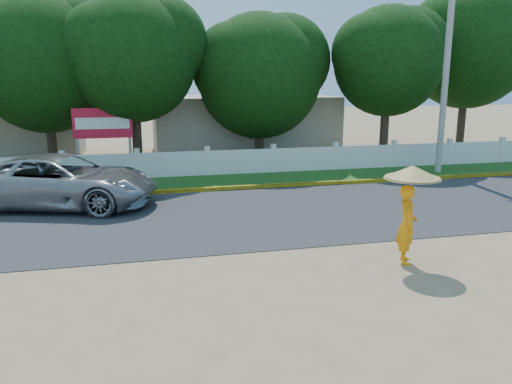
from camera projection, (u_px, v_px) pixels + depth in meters
ground at (276, 266)px, 11.41m from camera, size 120.00×120.00×0.00m
road at (238, 215)px, 15.68m from camera, size 60.00×7.00×0.02m
grass_verge at (213, 182)px, 20.65m from camera, size 60.00×3.50×0.03m
curb at (219, 189)px, 19.03m from camera, size 40.00×0.18×0.16m
fence at (207, 163)px, 21.91m from camera, size 40.00×0.10×1.10m
building_near at (242, 124)px, 28.80m from camera, size 10.00×6.00×3.20m
building_far at (2, 131)px, 26.85m from camera, size 8.00×5.00×2.80m
utility_pole at (446, 69)px, 21.83m from camera, size 0.28×0.28×9.18m
vehicle at (61, 181)px, 16.49m from camera, size 6.83×4.59×1.74m
monk_with_parasol at (410, 200)px, 11.34m from camera, size 1.26×1.26×2.29m
billboard at (103, 127)px, 21.60m from camera, size 2.50×0.13×2.95m
tree_row at (249, 62)px, 24.17m from camera, size 33.25×7.65×9.22m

